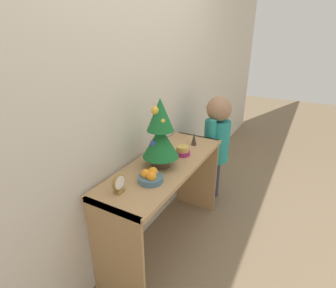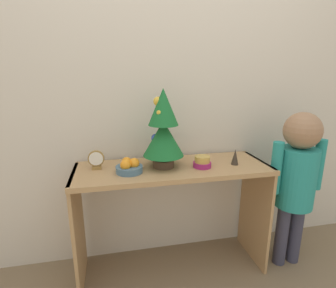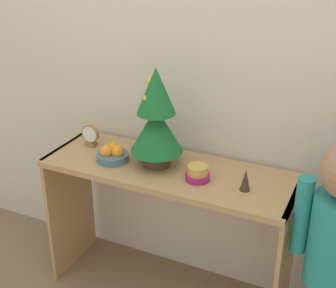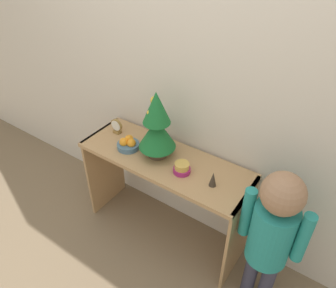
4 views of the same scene
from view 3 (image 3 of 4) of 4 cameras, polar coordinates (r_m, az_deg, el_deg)
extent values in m
cube|color=beige|center=(2.30, 2.76, 10.93)|extent=(7.00, 0.05, 2.50)
cube|color=tan|center=(2.26, -0.08, -3.22)|extent=(1.23, 0.43, 0.03)
cube|color=tan|center=(2.72, -11.77, -7.33)|extent=(0.02, 0.40, 0.76)
cube|color=tan|center=(2.31, 14.04, -14.13)|extent=(0.02, 0.40, 0.76)
cylinder|color=#4C3828|center=(2.27, -1.38, -1.96)|extent=(0.13, 0.13, 0.05)
cylinder|color=brown|center=(2.25, -1.39, -0.94)|extent=(0.02, 0.02, 0.04)
cone|color=#19662D|center=(2.20, -1.42, 1.78)|extent=(0.25, 0.25, 0.22)
cone|color=#19662D|center=(2.13, -1.48, 6.52)|extent=(0.18, 0.18, 0.22)
sphere|color=silver|center=(2.15, -2.49, 4.50)|extent=(0.04, 0.04, 0.04)
sphere|color=gold|center=(2.13, -2.55, 5.55)|extent=(0.04, 0.04, 0.04)
sphere|color=gold|center=(2.15, -1.88, 7.54)|extent=(0.06, 0.06, 0.06)
sphere|color=#2D4CA8|center=(2.24, -2.14, 2.09)|extent=(0.06, 0.06, 0.06)
cylinder|color=#476B84|center=(2.32, -6.76, -1.57)|extent=(0.16, 0.16, 0.04)
sphere|color=orange|center=(2.29, -6.16, -0.92)|extent=(0.06, 0.06, 0.06)
sphere|color=orange|center=(2.34, -6.71, -0.47)|extent=(0.06, 0.06, 0.06)
sphere|color=orange|center=(2.30, -7.53, -0.90)|extent=(0.06, 0.06, 0.06)
cylinder|color=#9E2366|center=(2.14, 3.61, -4.00)|extent=(0.11, 0.11, 0.03)
cylinder|color=gold|center=(2.12, 3.64, -3.15)|extent=(0.10, 0.10, 0.04)
cube|color=olive|center=(2.50, -9.35, -0.01)|extent=(0.05, 0.04, 0.02)
cylinder|color=olive|center=(2.47, -9.45, 1.23)|extent=(0.10, 0.02, 0.10)
cylinder|color=white|center=(2.47, -9.57, 1.14)|extent=(0.08, 0.00, 0.08)
cone|color=#382D23|center=(2.07, 9.41, -4.33)|extent=(0.05, 0.05, 0.10)
cylinder|color=teal|center=(2.01, 15.99, -8.37)|extent=(0.07, 0.07, 0.35)
camera|label=1|loc=(2.53, -43.80, 14.16)|focal=28.00mm
camera|label=2|loc=(1.33, -47.31, -5.08)|focal=28.00mm
camera|label=4|loc=(0.55, 71.43, 53.91)|focal=35.00mm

